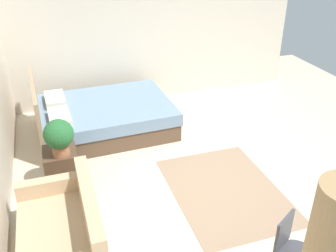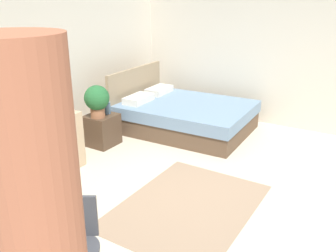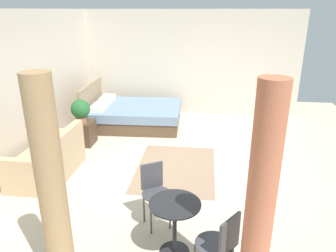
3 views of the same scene
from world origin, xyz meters
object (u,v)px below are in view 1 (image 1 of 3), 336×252
(nightstand, at_px, (62,167))
(vase, at_px, (59,141))
(couch, at_px, (64,238))
(potted_plant, at_px, (59,136))
(cafe_chair_near_couch, at_px, (290,248))
(bed, at_px, (102,117))

(nightstand, relative_size, vase, 2.70)
(couch, xyz_separation_m, nightstand, (1.41, -0.07, -0.03))
(couch, relative_size, vase, 7.64)
(potted_plant, bearing_deg, cafe_chair_near_couch, -140.97)
(couch, height_order, cafe_chair_near_couch, cafe_chair_near_couch)
(bed, distance_m, couch, 2.85)
(potted_plant, bearing_deg, nightstand, 15.68)
(couch, relative_size, nightstand, 2.83)
(bed, relative_size, vase, 12.25)
(couch, height_order, vase, couch)
(couch, bearing_deg, potted_plant, -4.39)
(bed, height_order, couch, bed)
(couch, xyz_separation_m, cafe_chair_near_couch, (-1.06, -2.03, 0.25))
(nightstand, height_order, cafe_chair_near_couch, cafe_chair_near_couch)
(bed, distance_m, potted_plant, 1.68)
(nightstand, distance_m, potted_plant, 0.55)
(nightstand, distance_m, vase, 0.37)
(nightstand, height_order, vase, vase)
(nightstand, bearing_deg, bed, -30.71)
(vase, bearing_deg, nightstand, 170.57)
(couch, bearing_deg, vase, -3.46)
(bed, bearing_deg, potted_plant, 151.99)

